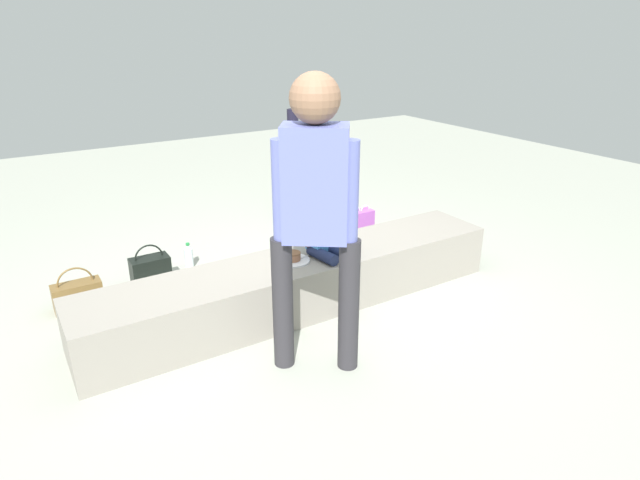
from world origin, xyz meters
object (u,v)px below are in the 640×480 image
Objects in this scene: adult_standing at (315,203)px; handbag_black_leather at (151,272)px; water_bottle_near_gift at (277,242)px; handbag_brown_canvas at (78,294)px; child_seated at (325,224)px; cake_plate at (293,258)px; cake_box_white at (230,279)px; water_bottle_far_side at (189,256)px; gift_bag at (360,229)px.

adult_standing is 1.77m from handbag_black_leather.
adult_standing reaches higher than water_bottle_near_gift.
handbag_brown_canvas is (-1.04, 1.42, -0.87)m from adult_standing.
child_seated is 0.85m from adult_standing.
child_seated is 0.30× the size of adult_standing.
adult_standing is 7.17× the size of cake_plate.
child_seated reaches higher than cake_box_white.
child_seated is 1.37m from handbag_black_leather.
water_bottle_far_side is at bearing 96.08° from adult_standing.
gift_bag is 0.72m from water_bottle_near_gift.
cake_plate is 1.24m from gift_bag.
child_seated is 1.53× the size of handbag_brown_canvas.
cake_plate is 1.07m from water_bottle_near_gift.
handbag_black_leather is at bearing -174.52° from water_bottle_near_gift.
gift_bag is at bearing 40.28° from child_seated.
gift_bag is at bearing 32.71° from cake_plate.
handbag_black_leather is (-1.75, 0.20, -0.05)m from gift_bag.
handbag_brown_canvas is at bearing 146.75° from cake_plate.
gift_bag is 1.80× the size of water_bottle_far_side.
gift_bag is (0.78, 0.66, -0.41)m from child_seated.
child_seated is 1.75m from handbag_brown_canvas.
handbag_black_leather is (-0.72, 0.85, -0.26)m from cake_plate.
water_bottle_near_gift is at bearing 5.29° from handbag_brown_canvas.
adult_standing is at bearing -70.35° from handbag_black_leather.
child_seated is 1.43× the size of handbag_black_leather.
water_bottle_near_gift is at bearing 155.13° from gift_bag.
cake_plate is at bearing -49.75° from handbag_black_leather.
child_seated reaches higher than handbag_black_leather.
adult_standing is 4.25× the size of gift_bag.
cake_plate is 0.76× the size of cake_box_white.
handbag_brown_canvas is (-0.86, -0.23, 0.00)m from water_bottle_far_side.
cake_plate is (0.20, 0.61, -0.59)m from adult_standing.
gift_bag is 1.28× the size of cake_box_white.
cake_box_white is (-0.03, 1.15, -0.91)m from adult_standing.
gift_bag reaches higher than water_bottle_far_side.
water_bottle_far_side is (-0.18, 1.65, -0.87)m from adult_standing.
handbag_black_leather is at bearing -152.43° from water_bottle_far_side.
water_bottle_near_gift is 0.74m from cake_box_white.
water_bottle_near_gift is at bearing 68.64° from cake_plate.
gift_bag reaches higher than handbag_brown_canvas.
adult_standing is 8.46× the size of water_bottle_near_gift.
handbag_brown_canvas is (-1.61, -0.15, 0.01)m from water_bottle_near_gift.
handbag_black_leather is at bearing 138.33° from child_seated.
cake_box_white is (-0.48, 0.55, -0.51)m from child_seated.
water_bottle_near_gift is 0.65× the size of cake_box_white.
adult_standing is 1.47m from cake_box_white.
handbag_black_leather is at bearing 173.61° from gift_bag.
gift_bag is 1.99× the size of water_bottle_near_gift.
adult_standing is 5.10× the size of handbag_brown_canvas.
cake_box_white is 0.93× the size of handbag_brown_canvas.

